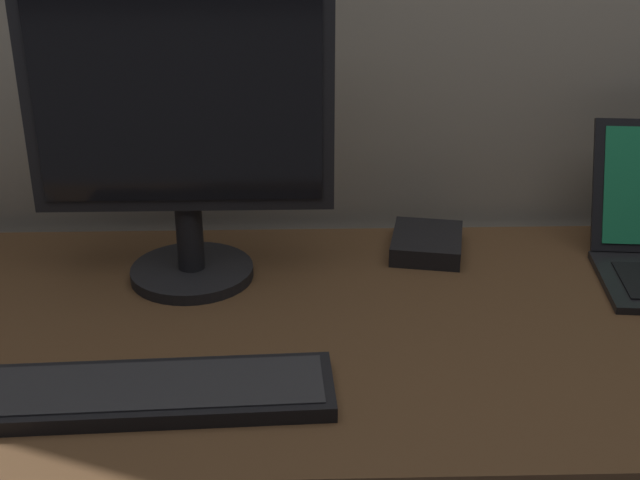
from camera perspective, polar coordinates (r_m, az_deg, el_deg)
desk at (r=1.47m, az=5.67°, el=-13.82°), size 1.79×0.72×0.78m
external_monitor at (r=1.37m, az=-9.13°, el=8.17°), size 0.47×0.21×0.53m
wired_keyboard at (r=1.18m, az=-10.57°, el=-9.75°), size 0.47×0.16×0.02m
external_drive_box at (r=1.57m, az=7.00°, el=-0.21°), size 0.15×0.17×0.03m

